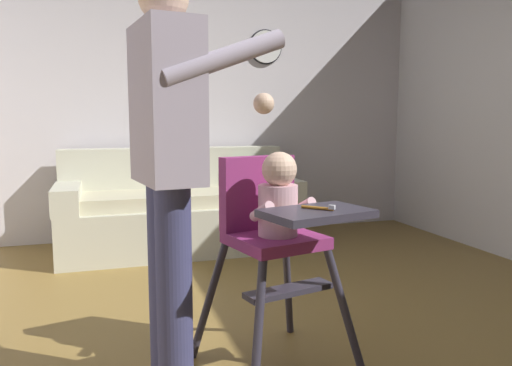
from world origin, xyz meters
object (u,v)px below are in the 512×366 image
at_px(wall_clock, 265,47).
at_px(couch, 180,210).
at_px(high_chair, 275,219).
at_px(adult_standing, 169,164).

bearing_deg(wall_clock, couch, -153.06).
relative_size(couch, wall_clock, 5.97).
bearing_deg(couch, wall_clock, 116.94).
xyz_separation_m(high_chair, adult_standing, (-0.46, -0.07, 0.26)).
xyz_separation_m(couch, adult_standing, (-0.39, -2.32, 0.61)).
bearing_deg(wall_clock, adult_standing, -115.36).
distance_m(couch, high_chair, 2.28).
relative_size(couch, high_chair, 2.03).
xyz_separation_m(couch, wall_clock, (0.94, 0.48, 1.49)).
bearing_deg(adult_standing, couch, 72.10).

